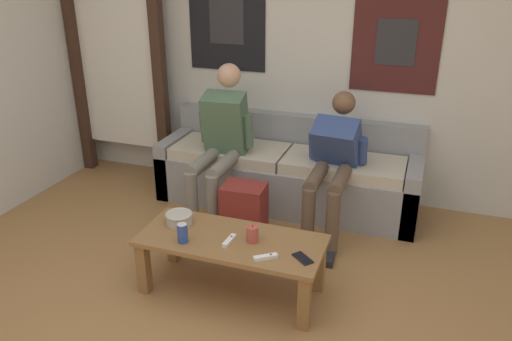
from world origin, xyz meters
TOP-DOWN VIEW (x-y plane):
  - wall_back at (-0.00, 2.37)m, footprint 10.00×0.07m
  - door_frame at (-1.81, 2.16)m, footprint 1.00×0.10m
  - couch at (-0.09, 2.03)m, footprint 2.24×0.68m
  - coffee_table at (-0.07, 0.66)m, footprint 1.18×0.51m
  - person_seated_adult at (-0.56, 1.67)m, footprint 0.47×0.89m
  - person_seated_teen at (0.37, 1.70)m, footprint 0.47×0.99m
  - backpack at (-0.22, 1.28)m, footprint 0.33×0.29m
  - ceramic_bowl at (-0.46, 0.72)m, footprint 0.18×0.18m
  - pillar_candle at (0.07, 0.67)m, footprint 0.08×0.08m
  - drink_can_blue at (-0.34, 0.52)m, footprint 0.07×0.07m
  - game_controller_near_left at (0.21, 0.51)m, footprint 0.14×0.11m
  - game_controller_near_right at (-0.06, 0.61)m, footprint 0.04×0.15m
  - cell_phone at (0.42, 0.58)m, footprint 0.15×0.14m

SIDE VIEW (x-z plane):
  - backpack at x=-0.22m, z-range -0.01..0.45m
  - couch at x=-0.09m, z-range -0.09..0.65m
  - coffee_table at x=-0.07m, z-range 0.13..0.52m
  - cell_phone at x=0.42m, z-range 0.39..0.40m
  - game_controller_near_left at x=0.21m, z-range 0.39..0.42m
  - game_controller_near_right at x=-0.06m, z-range 0.39..0.42m
  - ceramic_bowl at x=-0.46m, z-range 0.40..0.48m
  - pillar_candle at x=0.07m, z-range 0.39..0.50m
  - drink_can_blue at x=-0.34m, z-range 0.39..0.52m
  - person_seated_teen at x=0.37m, z-range 0.06..1.12m
  - person_seated_adult at x=-0.56m, z-range 0.05..1.29m
  - door_frame at x=-1.81m, z-range 0.12..2.27m
  - wall_back at x=0.00m, z-range 0.00..2.55m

